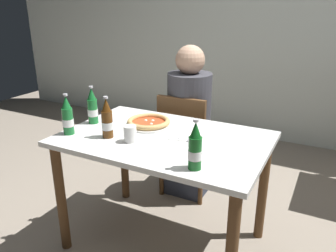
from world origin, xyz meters
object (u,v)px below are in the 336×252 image
(pizza_margherita_near, at_px, (149,123))
(beer_bottle_left, at_px, (68,117))
(beer_bottle_center, at_px, (92,108))
(paper_cup, at_px, (130,134))
(beer_bottle_right, at_px, (107,120))
(napkin_with_cutlery, at_px, (185,135))
(dining_table_main, at_px, (164,154))
(diner_seated, at_px, (189,126))
(chair_behind_table, at_px, (186,140))
(beer_bottle_extra, at_px, (195,148))

(pizza_margherita_near, height_order, beer_bottle_left, beer_bottle_left)
(beer_bottle_center, height_order, paper_cup, beer_bottle_center)
(beer_bottle_right, xyz_separation_m, napkin_with_cutlery, (0.39, 0.23, -0.10))
(dining_table_main, bearing_deg, beer_bottle_right, -151.17)
(napkin_with_cutlery, bearing_deg, dining_table_main, -143.34)
(napkin_with_cutlery, distance_m, paper_cup, 0.33)
(napkin_with_cutlery, bearing_deg, paper_cup, -135.27)
(dining_table_main, distance_m, beer_bottle_center, 0.57)
(diner_seated, height_order, beer_bottle_center, diner_seated)
(chair_behind_table, bearing_deg, beer_bottle_extra, 114.80)
(beer_bottle_extra, bearing_deg, napkin_with_cutlery, 120.66)
(beer_bottle_right, height_order, beer_bottle_extra, same)
(dining_table_main, distance_m, chair_behind_table, 0.64)
(diner_seated, xyz_separation_m, paper_cup, (-0.00, -0.82, 0.21))
(pizza_margherita_near, relative_size, napkin_with_cutlery, 1.32)
(diner_seated, xyz_separation_m, napkin_with_cutlery, (0.23, -0.58, 0.17))
(pizza_margherita_near, distance_m, paper_cup, 0.28)
(beer_bottle_extra, relative_size, paper_cup, 2.60)
(beer_bottle_left, xyz_separation_m, beer_bottle_extra, (0.85, -0.07, 0.00))
(pizza_margherita_near, height_order, napkin_with_cutlery, pizza_margherita_near)
(beer_bottle_center, distance_m, napkin_with_cutlery, 0.64)
(pizza_margherita_near, xyz_separation_m, beer_bottle_extra, (0.50, -0.41, 0.08))
(dining_table_main, xyz_separation_m, napkin_with_cutlery, (0.10, 0.08, 0.12))
(diner_seated, bearing_deg, beer_bottle_center, -120.78)
(chair_behind_table, height_order, beer_bottle_right, beer_bottle_right)
(diner_seated, distance_m, beer_bottle_extra, 1.09)
(beer_bottle_right, bearing_deg, paper_cup, 0.67)
(beer_bottle_center, distance_m, beer_bottle_extra, 0.89)
(beer_bottle_left, bearing_deg, paper_cup, 9.42)
(diner_seated, distance_m, pizza_margherita_near, 0.57)
(pizza_margherita_near, relative_size, beer_bottle_right, 1.20)
(beer_bottle_left, relative_size, paper_cup, 2.60)
(beer_bottle_extra, bearing_deg, beer_bottle_left, 175.28)
(diner_seated, height_order, beer_bottle_extra, diner_seated)
(beer_bottle_center, bearing_deg, dining_table_main, 0.11)
(dining_table_main, relative_size, beer_bottle_left, 4.86)
(beer_bottle_right, bearing_deg, beer_bottle_extra, -12.44)
(beer_bottle_center, xyz_separation_m, beer_bottle_extra, (0.84, -0.29, 0.00))
(pizza_margherita_near, distance_m, beer_bottle_left, 0.50)
(chair_behind_table, xyz_separation_m, beer_bottle_extra, (0.45, -0.90, 0.37))
(beer_bottle_center, bearing_deg, napkin_with_cutlery, 6.93)
(pizza_margherita_near, bearing_deg, paper_cup, -81.09)
(beer_bottle_left, xyz_separation_m, paper_cup, (0.40, 0.07, -0.06))
(dining_table_main, height_order, chair_behind_table, chair_behind_table)
(chair_behind_table, height_order, diner_seated, diner_seated)
(beer_bottle_right, xyz_separation_m, beer_bottle_extra, (0.61, -0.13, 0.00))
(diner_seated, relative_size, paper_cup, 12.73)
(pizza_margherita_near, relative_size, paper_cup, 3.11)
(beer_bottle_center, bearing_deg, beer_bottle_left, -90.91)
(dining_table_main, bearing_deg, beer_bottle_center, -179.89)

